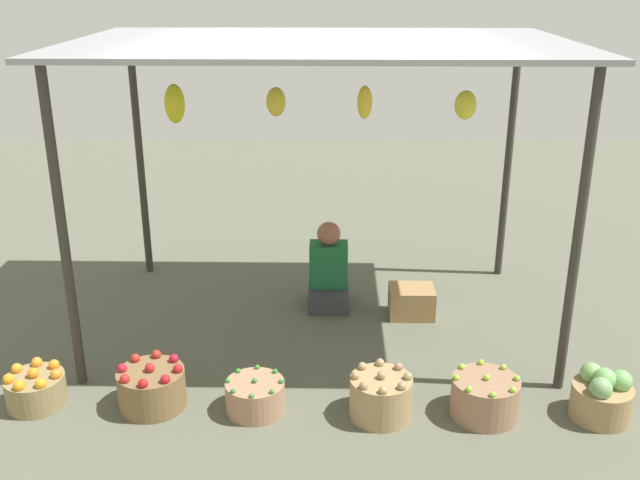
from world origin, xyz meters
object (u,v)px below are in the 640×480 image
at_px(basket_cabbages, 602,396).
at_px(basket_potatoes, 381,396).
at_px(basket_red_apples, 152,387).
at_px(basket_limes, 485,397).
at_px(vendor_person, 329,274).
at_px(basket_green_chilies, 255,396).
at_px(basket_oranges, 36,389).
at_px(wooden_crate_near_vendor, 411,301).

bearing_deg(basket_cabbages, basket_potatoes, -179.68).
bearing_deg(basket_red_apples, basket_cabbages, -1.50).
height_order(basket_potatoes, basket_limes, basket_potatoes).
relative_size(vendor_person, basket_green_chilies, 1.90).
relative_size(basket_oranges, basket_red_apples, 0.88).
height_order(vendor_person, basket_limes, vendor_person).
xyz_separation_m(vendor_person, basket_green_chilies, (-0.49, -1.71, -0.19)).
relative_size(basket_green_chilies, basket_cabbages, 1.02).
height_order(basket_red_apples, basket_limes, basket_red_apples).
bearing_deg(basket_oranges, basket_cabbages, -1.19).
xyz_separation_m(vendor_person, basket_cabbages, (1.86, -1.74, -0.13)).
distance_m(basket_oranges, basket_potatoes, 2.41).
bearing_deg(basket_green_chilies, basket_oranges, 178.36).
bearing_deg(wooden_crate_near_vendor, basket_green_chilies, -129.37).
bearing_deg(basket_potatoes, basket_limes, 1.67).
height_order(basket_red_apples, basket_cabbages, basket_cabbages).
bearing_deg(wooden_crate_near_vendor, basket_red_apples, -143.40).
xyz_separation_m(basket_limes, basket_cabbages, (0.78, -0.01, 0.02)).
bearing_deg(wooden_crate_near_vendor, basket_oranges, -152.38).
bearing_deg(vendor_person, wooden_crate_near_vendor, -16.36).
height_order(basket_red_apples, basket_green_chilies, basket_red_apples).
relative_size(basket_potatoes, basket_cabbages, 1.06).
xyz_separation_m(basket_limes, wooden_crate_near_vendor, (-0.35, 1.52, -0.01)).
xyz_separation_m(basket_red_apples, basket_potatoes, (1.59, -0.09, 0.01)).
bearing_deg(basket_potatoes, vendor_person, 101.94).
bearing_deg(basket_potatoes, basket_cabbages, 0.32).
height_order(basket_green_chilies, basket_cabbages, basket_cabbages).
bearing_deg(basket_potatoes, basket_green_chilies, 177.01).
bearing_deg(vendor_person, basket_oranges, -140.75).
height_order(basket_green_chilies, basket_limes, basket_limes).
bearing_deg(basket_oranges, basket_green_chilies, -1.64).
bearing_deg(basket_limes, vendor_person, 121.97).
distance_m(vendor_person, basket_cabbages, 2.55).
bearing_deg(vendor_person, basket_cabbages, -43.06).
bearing_deg(basket_red_apples, wooden_crate_near_vendor, 36.60).
distance_m(vendor_person, basket_potatoes, 1.80).
distance_m(vendor_person, basket_oranges, 2.63).
xyz_separation_m(basket_red_apples, wooden_crate_near_vendor, (1.95, 1.45, -0.01)).
distance_m(vendor_person, wooden_crate_near_vendor, 0.78).
height_order(basket_oranges, basket_red_apples, basket_red_apples).
xyz_separation_m(basket_red_apples, basket_limes, (2.30, -0.07, -0.00)).
relative_size(basket_cabbages, wooden_crate_near_vendor, 1.03).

